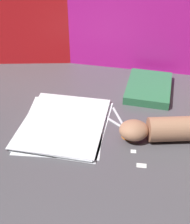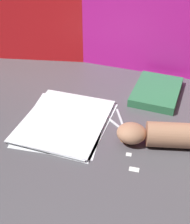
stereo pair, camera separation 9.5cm
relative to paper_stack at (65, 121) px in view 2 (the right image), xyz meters
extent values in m
plane|color=#4C494F|center=(0.10, 0.00, -0.01)|extent=(6.00, 6.00, 0.00)
cube|color=red|center=(-0.18, 0.42, 0.20)|extent=(0.69, 0.12, 0.41)
cube|color=#D81E9E|center=(0.12, 0.42, 0.25)|extent=(0.76, 0.09, 0.51)
cube|color=white|center=(0.00, 0.00, 0.00)|extent=(0.26, 0.31, 0.00)
cube|color=white|center=(0.01, 0.00, 0.00)|extent=(0.28, 0.33, 0.00)
cube|color=white|center=(0.00, 0.00, 0.00)|extent=(0.28, 0.33, 0.00)
cube|color=white|center=(0.00, 0.00, 0.00)|extent=(0.28, 0.32, 0.00)
cube|color=#2D7247|center=(0.27, 0.24, 0.01)|extent=(0.18, 0.24, 0.03)
sphere|color=silver|center=(0.20, 0.00, 0.00)|extent=(0.01, 0.01, 0.01)
cylinder|color=silver|center=(0.15, 0.04, 0.00)|extent=(0.10, 0.09, 0.01)
torus|color=orange|center=(0.22, -0.02, 0.00)|extent=(0.07, 0.07, 0.01)
cylinder|color=silver|center=(0.17, 0.05, 0.00)|extent=(0.06, 0.12, 0.01)
torus|color=orange|center=(0.21, -0.03, 0.00)|extent=(0.07, 0.07, 0.01)
cylinder|color=#A87556|center=(0.38, -0.02, 0.03)|extent=(0.25, 0.11, 0.07)
ellipsoid|color=#A87556|center=(0.22, -0.05, 0.03)|extent=(0.10, 0.09, 0.06)
cube|color=white|center=(0.22, -0.10, -0.01)|extent=(0.02, 0.01, 0.00)
cube|color=white|center=(0.11, -0.06, -0.01)|extent=(0.03, 0.03, 0.00)
cube|color=white|center=(0.24, -0.15, -0.01)|extent=(0.03, 0.02, 0.00)
camera|label=1|loc=(0.19, -0.77, 0.61)|focal=50.00mm
camera|label=2|loc=(0.28, -0.75, 0.61)|focal=50.00mm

